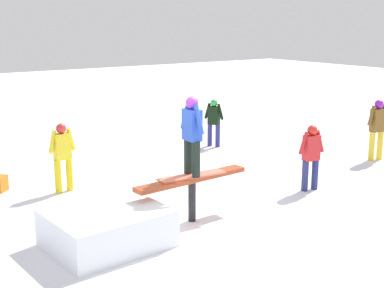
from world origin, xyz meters
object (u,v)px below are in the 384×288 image
at_px(main_rider_on_rail, 192,137).
at_px(bystander_black, 214,120).
at_px(rail_feature, 192,184).
at_px(backpack_on_snow, 0,184).
at_px(bystander_brown, 377,126).
at_px(bystander_red, 311,154).
at_px(bystander_yellow, 63,154).

relative_size(main_rider_on_rail, bystander_black, 1.05).
distance_m(main_rider_on_rail, bystander_black, 5.96).
height_order(rail_feature, backpack_on_snow, rail_feature).
height_order(bystander_brown, bystander_red, bystander_brown).
relative_size(rail_feature, bystander_black, 1.71).
relative_size(bystander_black, bystander_red, 0.97).
bearing_deg(bystander_yellow, bystander_brown, -18.17).
height_order(bystander_yellow, backpack_on_snow, bystander_yellow).
xyz_separation_m(main_rider_on_rail, bystander_black, (3.88, 4.45, -0.80)).
distance_m(rail_feature, bystander_black, 5.91).
xyz_separation_m(main_rider_on_rail, bystander_brown, (6.41, 0.82, -0.68)).
height_order(main_rider_on_rail, backpack_on_snow, main_rider_on_rail).
bearing_deg(bystander_brown, rail_feature, -162.46).
xyz_separation_m(rail_feature, bystander_red, (3.11, 0.04, 0.09)).
xyz_separation_m(rail_feature, bystander_black, (3.88, 4.45, 0.07)).
distance_m(main_rider_on_rail, bystander_red, 3.20).
xyz_separation_m(bystander_black, bystander_red, (-0.77, -4.41, 0.03)).
bearing_deg(bystander_yellow, bystander_red, -36.40).
bearing_deg(rail_feature, bystander_red, -2.83).
distance_m(bystander_yellow, bystander_red, 5.24).
distance_m(bystander_red, backpack_on_snow, 6.64).
bearing_deg(bystander_yellow, rail_feature, -69.70).
bearing_deg(main_rider_on_rail, bystander_black, 52.38).
distance_m(bystander_brown, backpack_on_snow, 9.27).
distance_m(rail_feature, backpack_on_snow, 4.46).
relative_size(main_rider_on_rail, bystander_yellow, 0.98).
bearing_deg(rail_feature, bystander_yellow, 109.35).
bearing_deg(main_rider_on_rail, bystander_yellow, 116.33).
height_order(bystander_yellow, bystander_red, bystander_yellow).
height_order(main_rider_on_rail, bystander_yellow, main_rider_on_rail).
relative_size(bystander_brown, bystander_yellow, 1.07).
bearing_deg(rail_feature, bystander_black, 45.40).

